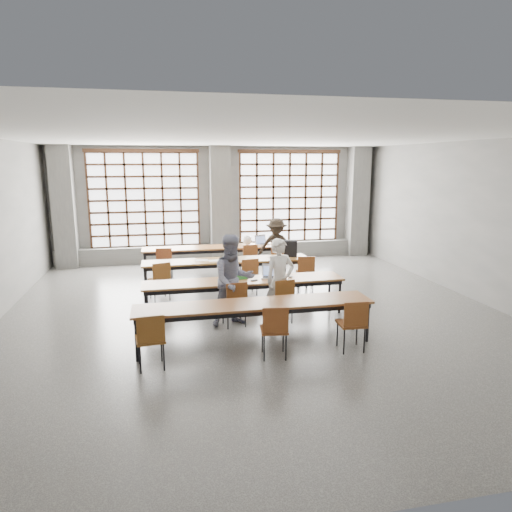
{
  "coord_description": "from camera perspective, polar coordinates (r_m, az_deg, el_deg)",
  "views": [
    {
      "loc": [
        -1.83,
        -8.67,
        3.06
      ],
      "look_at": [
        0.1,
        0.4,
        1.12
      ],
      "focal_mm": 32.0,
      "sensor_mm": 36.0,
      "label": 1
    }
  ],
  "objects": [
    {
      "name": "chair_back_left",
      "position": [
        11.99,
        -11.35,
        -0.55
      ],
      "size": [
        0.46,
        0.47,
        0.88
      ],
      "color": "maroon",
      "rests_on": "floor"
    },
    {
      "name": "chair_near_right",
      "position": [
        7.58,
        12.05,
        -7.86
      ],
      "size": [
        0.44,
        0.45,
        0.88
      ],
      "color": "brown",
      "rests_on": "floor"
    },
    {
      "name": "student_male",
      "position": [
        8.73,
        3.0,
        -3.09
      ],
      "size": [
        0.66,
        0.5,
        1.62
      ],
      "primitive_type": "imported",
      "rotation": [
        0.0,
        0.0,
        0.21
      ],
      "color": "white",
      "rests_on": "floor"
    },
    {
      "name": "column_right",
      "position": [
        15.32,
        12.55,
        6.65
      ],
      "size": [
        0.6,
        0.55,
        3.5
      ],
      "primitive_type": "cube",
      "color": "#535350",
      "rests_on": "floor"
    },
    {
      "name": "chair_back_mid",
      "position": [
        12.21,
        -0.89,
        -0.1
      ],
      "size": [
        0.47,
        0.47,
        0.88
      ],
      "color": "maroon",
      "rests_on": "floor"
    },
    {
      "name": "chair_front_left",
      "position": [
        8.51,
        -2.62,
        -5.42
      ],
      "size": [
        0.47,
        0.47,
        0.88
      ],
      "color": "brown",
      "rests_on": "floor"
    },
    {
      "name": "laptop_back",
      "position": [
        12.97,
        0.73,
        1.76
      ],
      "size": [
        0.44,
        0.41,
        0.26
      ],
      "color": "#B5B5BA",
      "rests_on": "desk_row_a"
    },
    {
      "name": "student_female",
      "position": [
        8.54,
        -2.85,
        -3.06
      ],
      "size": [
        0.95,
        0.8,
        1.73
      ],
      "primitive_type": "imported",
      "rotation": [
        0.0,
        0.0,
        0.19
      ],
      "color": "#1A204F",
      "rests_on": "floor"
    },
    {
      "name": "paper_sheet_a",
      "position": [
        10.95,
        -6.81,
        -0.52
      ],
      "size": [
        0.3,
        0.22,
        0.0
      ],
      "primitive_type": "cube",
      "rotation": [
        0.0,
        0.0,
        -0.03
      ],
      "color": "silver",
      "rests_on": "desk_row_b"
    },
    {
      "name": "chair_front_right",
      "position": [
        8.69,
        3.29,
        -5.05
      ],
      "size": [
        0.49,
        0.49,
        0.88
      ],
      "color": "brown",
      "rests_on": "floor"
    },
    {
      "name": "chair_back_right",
      "position": [
        12.38,
        2.7,
        0.06
      ],
      "size": [
        0.43,
        0.43,
        0.88
      ],
      "color": "brown",
      "rests_on": "floor"
    },
    {
      "name": "window_right",
      "position": [
        14.72,
        4.18,
        7.28
      ],
      "size": [
        3.32,
        0.12,
        3.0
      ],
      "color": "white",
      "rests_on": "wall_back"
    },
    {
      "name": "desk_row_d",
      "position": [
        7.67,
        -0.19,
        -6.36
      ],
      "size": [
        4.0,
        0.7,
        0.73
      ],
      "color": "brown",
      "rests_on": "floor"
    },
    {
      "name": "chair_mid_left",
      "position": [
        10.3,
        -11.86,
        -2.6
      ],
      "size": [
        0.52,
        0.52,
        0.88
      ],
      "color": "brown",
      "rests_on": "floor"
    },
    {
      "name": "sill_ledge",
      "position": [
        14.37,
        -4.44,
        0.52
      ],
      "size": [
        9.8,
        0.35,
        0.5
      ],
      "primitive_type": "cube",
      "color": "#535350",
      "rests_on": "floor"
    },
    {
      "name": "laptop_front",
      "position": [
        9.3,
        1.85,
        -2.28
      ],
      "size": [
        0.44,
        0.4,
        0.26
      ],
      "color": "#B3B3B8",
      "rests_on": "desk_row_c"
    },
    {
      "name": "red_pouch",
      "position": [
        7.06,
        -13.07,
        -9.72
      ],
      "size": [
        0.21,
        0.14,
        0.06
      ],
      "primitive_type": "cube",
      "rotation": [
        0.0,
        0.0,
        0.31
      ],
      "color": "maroon",
      "rests_on": "chair_near_left"
    },
    {
      "name": "green_box",
      "position": [
        9.16,
        -1.88,
        -2.62
      ],
      "size": [
        0.25,
        0.1,
        0.09
      ],
      "primitive_type": "cube",
      "rotation": [
        0.0,
        0.0,
        0.02
      ],
      "color": "#2A8230",
      "rests_on": "desk_row_c"
    },
    {
      "name": "student_back",
      "position": [
        12.46,
        2.56,
        1.22
      ],
      "size": [
        1.12,
        0.84,
        1.53
      ],
      "primitive_type": "imported",
      "rotation": [
        0.0,
        0.0,
        -0.31
      ],
      "color": "black",
      "rests_on": "floor"
    },
    {
      "name": "paper_sheet_b",
      "position": [
        10.88,
        -5.19,
        -0.57
      ],
      "size": [
        0.32,
        0.25,
        0.0
      ],
      "primitive_type": "cube",
      "rotation": [
        0.0,
        0.0,
        0.12
      ],
      "color": "white",
      "rests_on": "desk_row_b"
    },
    {
      "name": "column_mid",
      "position": [
        14.07,
        -4.49,
        6.46
      ],
      "size": [
        0.6,
        0.55,
        3.5
      ],
      "primitive_type": "cube",
      "color": "#535350",
      "rests_on": "floor"
    },
    {
      "name": "ceiling",
      "position": [
        8.87,
        -0.08,
        14.69
      ],
      "size": [
        11.0,
        11.0,
        0.0
      ],
      "primitive_type": "plane",
      "rotation": [
        3.14,
        0.0,
        0.0
      ],
      "color": "silver",
      "rests_on": "floor"
    },
    {
      "name": "mouse",
      "position": [
        9.29,
        4.32,
        -2.6
      ],
      "size": [
        0.11,
        0.09,
        0.04
      ],
      "primitive_type": "ellipsoid",
      "rotation": [
        0.0,
        0.0,
        -0.34
      ],
      "color": "silver",
      "rests_on": "desk_row_c"
    },
    {
      "name": "desk_row_c",
      "position": [
        9.12,
        -1.47,
        -3.39
      ],
      "size": [
        4.0,
        0.7,
        0.73
      ],
      "color": "brown",
      "rests_on": "floor"
    },
    {
      "name": "chair_mid_right",
      "position": [
        10.82,
        6.23,
        -1.72
      ],
      "size": [
        0.5,
        0.5,
        0.88
      ],
      "color": "brown",
      "rests_on": "floor"
    },
    {
      "name": "chair_near_left",
      "position": [
        6.98,
        -13.03,
        -9.68
      ],
      "size": [
        0.46,
        0.46,
        0.88
      ],
      "color": "brown",
      "rests_on": "floor"
    },
    {
      "name": "floor",
      "position": [
        9.37,
        -0.08,
        -7.21
      ],
      "size": [
        11.0,
        11.0,
        0.0
      ],
      "primitive_type": "plane",
      "color": "#474744",
      "rests_on": "ground"
    },
    {
      "name": "chair_near_mid",
      "position": [
        7.17,
        2.34,
        -8.76
      ],
      "size": [
        0.47,
        0.48,
        0.88
      ],
      "color": "brown",
      "rests_on": "floor"
    },
    {
      "name": "column_left",
      "position": [
        14.21,
        -22.88,
        5.62
      ],
      "size": [
        0.6,
        0.55,
        3.5
      ],
      "primitive_type": "cube",
      "color": "#535350",
      "rests_on": "floor"
    },
    {
      "name": "wall_right",
      "position": [
        11.11,
        26.11,
        3.86
      ],
      "size": [
        0.0,
        11.0,
        11.0
      ],
      "primitive_type": "plane",
      "rotation": [
        1.57,
        0.0,
        -1.57
      ],
      "color": "#5D5D5B",
      "rests_on": "floor"
    },
    {
      "name": "plastic_bag",
      "position": [
        12.81,
        -1.08,
        2.01
      ],
      "size": [
        0.32,
        0.3,
        0.29
      ],
      "primitive_type": "ellipsoid",
      "rotation": [
        0.0,
        0.0,
        0.42
      ],
      "color": "white",
      "rests_on": "desk_row_a"
    },
    {
      "name": "wall_front",
      "position": [
        3.89,
        17.07,
        -8.37
      ],
      "size": [
        10.0,
        0.0,
        10.0
      ],
      "primitive_type": "plane",
      "rotation": [
        -1.57,
        0.0,
        0.0
      ],
      "color": "#5D5D5B",
      "rests_on": "floor"
    },
    {
      "name": "phone",
      "position": [
        9.04,
        -0.24,
        -3.05
      ],
      "size": [
        0.14,
        0.11,
        0.01
      ],
      "primitive_type": "cube",
      "rotation": [
        0.0,
        0.0,
        0.39
      ],
      "color": "black",
      "rests_on": "desk_row_c"
    },
    {
      "name": "desk_row_b",
      "position": [
        10.98,
        -3.66,
        -0.78
      ],
      "size": [
        4.0,
        0.7,
        0.73
      ],
      "color": "brown",
      "rests_on": "floor"
    },
    {
      "name": "paper_sheet_c",
      "position": [
        10.98,
        -3.15,
        -0.42
      ],
      "size": [
        0.36,
        0.32,
        0.0
      ],
      "primitive_type": "cube",
      "rotation": [
        0.0,
        0.0,
        0.46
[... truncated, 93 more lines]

